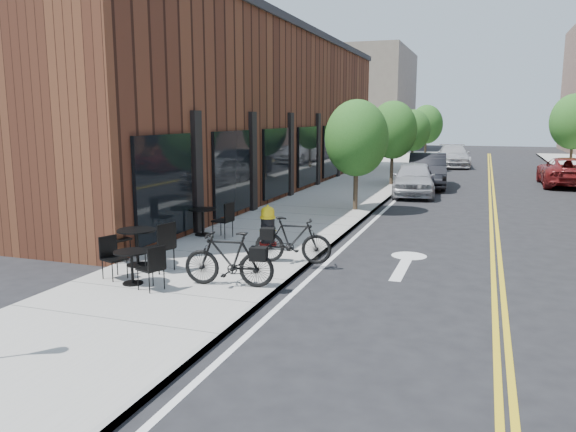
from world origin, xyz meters
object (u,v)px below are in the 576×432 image
at_px(bistro_set_c, 203,218).
at_px(bistro_set_a, 137,242).
at_px(fire_hydrant, 268,226).
at_px(parked_car_b, 427,170).
at_px(bicycle_right, 293,240).
at_px(parked_car_far, 566,172).
at_px(parked_car_a, 414,179).
at_px(bistro_set_b, 132,262).
at_px(bicycle_left, 229,259).
at_px(parked_car_c, 453,156).

bearing_deg(bistro_set_c, bistro_set_a, -79.02).
xyz_separation_m(fire_hydrant, parked_car_b, (2.52, 14.54, 0.20)).
height_order(bistro_set_a, parked_car_b, parked_car_b).
xyz_separation_m(bicycle_right, bistro_set_a, (-3.13, -1.32, 0.01)).
bearing_deg(bistro_set_a, parked_car_b, 92.30).
bearing_deg(parked_car_far, parked_car_a, 41.00).
xyz_separation_m(bistro_set_b, bistro_set_c, (-0.87, 4.56, 0.05)).
relative_size(bicycle_left, bistro_set_b, 1.10).
height_order(fire_hydrant, bicycle_left, bicycle_left).
bearing_deg(bistro_set_a, bistro_set_c, 109.70).
xyz_separation_m(bistro_set_a, parked_car_b, (4.48, 17.34, 0.16)).
xyz_separation_m(parked_car_a, parked_car_b, (0.25, 3.17, 0.08)).
bearing_deg(bicycle_left, parked_car_a, 165.43).
bearing_deg(parked_car_b, fire_hydrant, -105.29).
xyz_separation_m(bistro_set_c, parked_car_far, (11.00, 16.69, 0.10)).
relative_size(bicycle_left, parked_car_a, 0.41).
relative_size(bicycle_right, parked_car_far, 0.34).
bearing_deg(bistro_set_c, parked_car_c, 86.77).
bearing_deg(bicycle_right, fire_hydrant, 30.58).
bearing_deg(parked_car_far, bicycle_right, 67.04).
bearing_deg(bistro_set_a, parked_car_far, 78.39).
distance_m(bistro_set_b, parked_car_c, 30.90).
xyz_separation_m(bistro_set_a, parked_car_c, (5.03, 29.38, 0.10)).
height_order(parked_car_b, parked_car_far, parked_car_b).
bearing_deg(fire_hydrant, parked_car_a, 99.39).
relative_size(fire_hydrant, parked_car_a, 0.24).
bearing_deg(bicycle_left, parked_car_far, 150.14).
distance_m(fire_hydrant, bicycle_right, 1.89).
relative_size(fire_hydrant, parked_car_far, 0.20).
distance_m(bicycle_left, bistro_set_a, 2.63).
bearing_deg(parked_car_b, parked_car_far, 17.52).
bearing_deg(parked_car_b, bistro_set_a, -109.94).
xyz_separation_m(parked_car_b, parked_car_far, (6.35, 2.69, -0.11)).
height_order(fire_hydrant, parked_car_far, parked_car_far).
xyz_separation_m(bistro_set_b, parked_car_c, (4.33, 30.60, 0.19)).
relative_size(bicycle_right, bistro_set_b, 1.07).
bearing_deg(fire_hydrant, bicycle_right, -31.04).
height_order(bicycle_left, parked_car_a, parked_car_a).
xyz_separation_m(parked_car_a, parked_car_c, (0.80, 15.21, 0.01)).
relative_size(bicycle_left, bicycle_right, 1.03).
xyz_separation_m(fire_hydrant, bicycle_right, (1.17, -1.48, 0.03)).
height_order(bistro_set_a, parked_car_a, parked_car_a).
bearing_deg(bicycle_left, bicycle_right, 155.44).
bearing_deg(bicycle_right, parked_car_b, -12.52).
bearing_deg(parked_car_b, parked_car_a, -99.94).
xyz_separation_m(bicycle_left, bicycle_right, (0.60, 2.03, -0.01)).
bearing_deg(bistro_set_b, bicycle_left, 35.23).
xyz_separation_m(bistro_set_b, parked_car_far, (10.13, 21.25, 0.15)).
bearing_deg(bistro_set_b, parked_car_c, 101.84).
distance_m(bicycle_right, bistro_set_c, 3.87).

